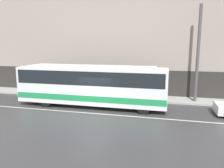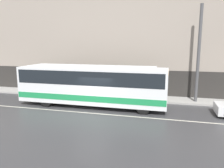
# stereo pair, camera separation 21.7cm
# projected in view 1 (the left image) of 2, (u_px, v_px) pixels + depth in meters

# --- Properties ---
(ground_plane) EXTENTS (60.00, 60.00, 0.00)m
(ground_plane) POSITION_uv_depth(u_px,v_px,m) (93.00, 113.00, 15.58)
(ground_plane) COLOR #38383A
(sidewalk) EXTENTS (60.00, 2.28, 0.14)m
(sidewalk) POSITION_uv_depth(u_px,v_px,m) (111.00, 96.00, 20.48)
(sidewalk) COLOR #A09E99
(sidewalk) RESTS_ON ground_plane
(building_facade) EXTENTS (60.00, 0.35, 10.04)m
(building_facade) POSITION_uv_depth(u_px,v_px,m) (114.00, 45.00, 20.86)
(building_facade) COLOR gray
(building_facade) RESTS_ON ground_plane
(lane_stripe) EXTENTS (54.00, 0.14, 0.01)m
(lane_stripe) POSITION_uv_depth(u_px,v_px,m) (93.00, 113.00, 15.58)
(lane_stripe) COLOR beige
(lane_stripe) RESTS_ON ground_plane
(transit_bus) EXTENTS (11.69, 2.48, 3.22)m
(transit_bus) POSITION_uv_depth(u_px,v_px,m) (91.00, 84.00, 17.16)
(transit_bus) COLOR white
(transit_bus) RESTS_ON ground_plane
(utility_pole_near) EXTENTS (0.25, 0.25, 7.88)m
(utility_pole_near) POSITION_uv_depth(u_px,v_px,m) (198.00, 54.00, 17.77)
(utility_pole_near) COLOR #4C4C4F
(utility_pole_near) RESTS_ON sidewalk
(pedestrian_waiting) EXTENTS (0.36, 0.36, 1.63)m
(pedestrian_waiting) POSITION_uv_depth(u_px,v_px,m) (105.00, 88.00, 20.24)
(pedestrian_waiting) COLOR maroon
(pedestrian_waiting) RESTS_ON sidewalk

